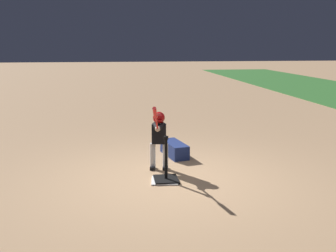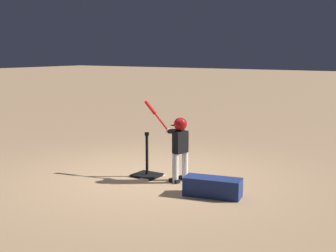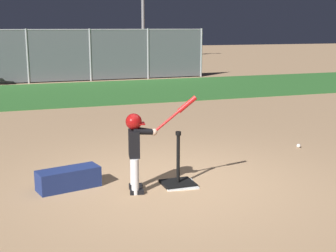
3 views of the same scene
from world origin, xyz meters
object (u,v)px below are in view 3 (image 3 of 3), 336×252
(batting_tee, at_px, (178,178))
(baseball, at_px, (299,146))
(batter_child, at_px, (137,142))
(bleachers_far_left, at_px, (118,65))
(equipment_bag, at_px, (69,179))

(batting_tee, xyz_separation_m, baseball, (2.79, 1.17, -0.07))
(batter_child, relative_size, baseball, 17.30)
(batting_tee, distance_m, bleachers_far_left, 14.67)
(baseball, height_order, bleachers_far_left, bleachers_far_left)
(batting_tee, relative_size, baseball, 10.31)
(batting_tee, height_order, batter_child, batter_child)
(batting_tee, xyz_separation_m, batter_child, (-0.60, -0.05, 0.57))
(bleachers_far_left, bearing_deg, batting_tee, -100.41)
(baseball, height_order, equipment_bag, equipment_bag)
(batting_tee, bearing_deg, equipment_bag, 166.05)
(bleachers_far_left, bearing_deg, equipment_bag, -106.28)
(baseball, xyz_separation_m, bleachers_far_left, (-0.14, 13.25, 0.46))
(bleachers_far_left, height_order, equipment_bag, bleachers_far_left)
(bleachers_far_left, bearing_deg, batter_child, -102.65)
(batting_tee, xyz_separation_m, equipment_bag, (-1.46, 0.36, 0.03))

